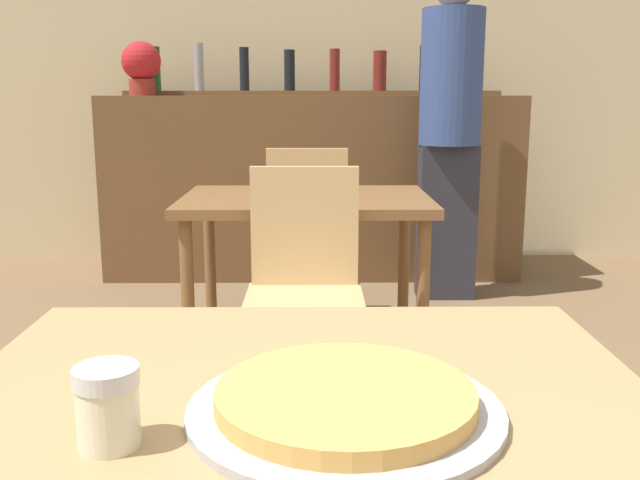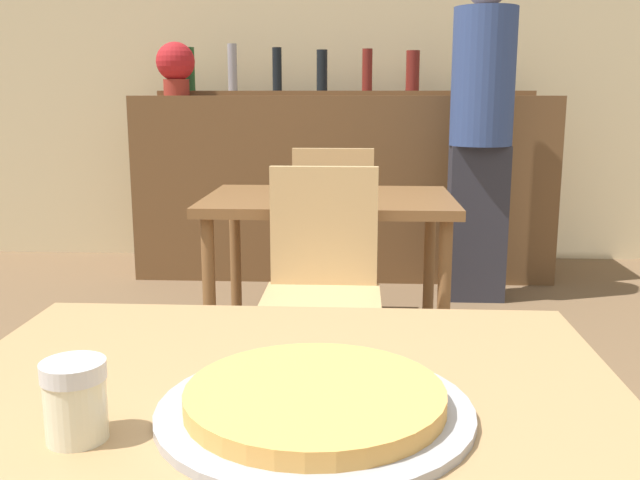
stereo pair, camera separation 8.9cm
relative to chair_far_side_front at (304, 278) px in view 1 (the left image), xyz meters
name	(u,v)px [view 1 (the left image)]	position (x,y,z in m)	size (l,w,h in m)	color
wall_back	(312,57)	(0.02, 2.69, 0.87)	(8.00, 0.05, 2.80)	beige
dining_table_near	(303,467)	(0.02, -1.52, 0.14)	(0.94, 0.83, 0.76)	#A87F51
dining_table_far	(306,218)	(0.00, 0.53, 0.12)	(1.01, 0.71, 0.74)	brown
bar_counter	(312,186)	(0.02, 2.18, 0.04)	(2.60, 0.56, 1.14)	brown
bar_back_shelf	(314,83)	(0.03, 2.32, 0.69)	(2.39, 0.24, 0.33)	brown
chair_far_side_front	(304,278)	(0.00, 0.00, 0.00)	(0.40, 0.40, 0.90)	tan
chair_far_side_back	(307,224)	(0.00, 1.05, 0.00)	(0.40, 0.40, 0.90)	tan
pizza_tray	(345,403)	(0.07, -1.56, 0.25)	(0.39, 0.39, 0.04)	#A3A3A8
cheese_shaker	(108,406)	(-0.19, -1.64, 0.28)	(0.07, 0.07, 0.09)	beige
person_standing	(450,122)	(0.78, 1.60, 0.47)	(0.34, 0.34, 1.83)	#2D2D38
potted_plant	(141,65)	(-1.03, 2.13, 0.80)	(0.24, 0.24, 0.33)	maroon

